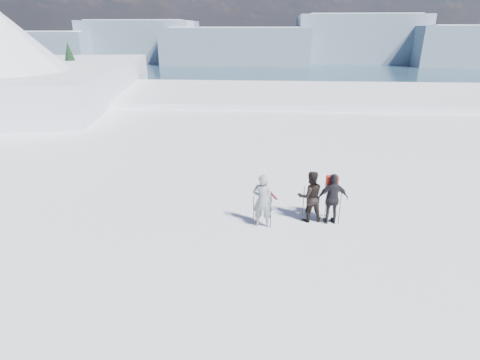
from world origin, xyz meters
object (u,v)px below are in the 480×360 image
(skier_grey, at_px, (263,201))
(skis_loose, at_px, (268,191))
(skier_dark, at_px, (310,196))
(skier_pack, at_px, (333,199))

(skier_grey, bearing_deg, skis_loose, -88.10)
(skier_grey, xyz_separation_m, skis_loose, (0.17, 2.97, -0.93))
(skier_dark, height_order, skier_pack, skier_dark)
(skier_grey, height_order, skis_loose, skier_grey)
(skier_dark, height_order, skis_loose, skier_dark)
(skier_grey, distance_m, skier_dark, 1.73)
(skier_grey, height_order, skier_dark, skier_grey)
(skier_pack, xyz_separation_m, skis_loose, (-2.22, 2.55, -0.90))
(skier_grey, distance_m, skier_pack, 2.43)
(skier_pack, height_order, skis_loose, skier_pack)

